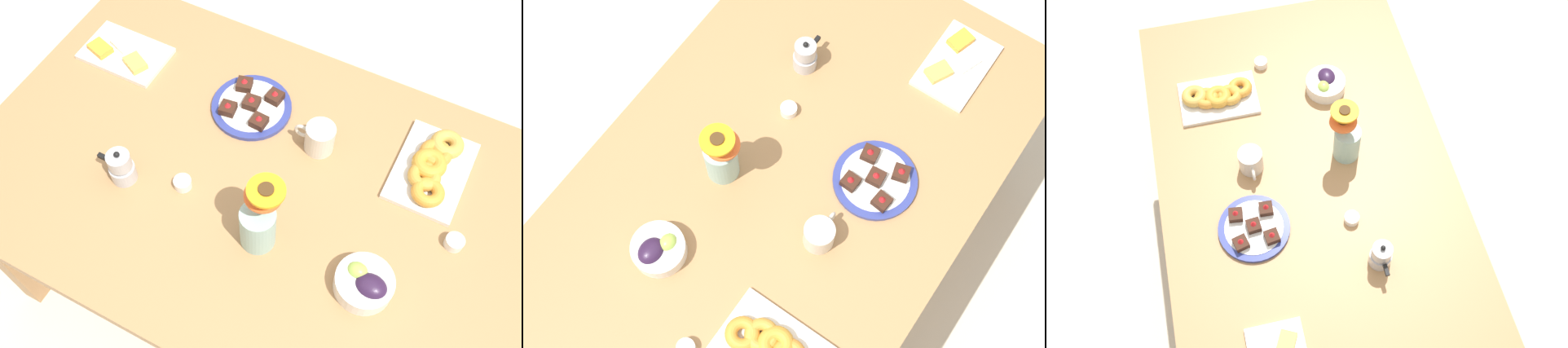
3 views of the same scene
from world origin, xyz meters
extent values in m
plane|color=beige|center=(0.00, 0.00, 0.00)|extent=(6.00, 6.00, 0.00)
cube|color=#A87A4C|center=(0.00, 0.00, 0.72)|extent=(1.60, 1.00, 0.04)
cube|color=#A87A4C|center=(-0.72, -0.42, 0.35)|extent=(0.07, 0.07, 0.70)
cube|color=#A87A4C|center=(-0.72, 0.42, 0.35)|extent=(0.07, 0.07, 0.70)
cylinder|color=beige|center=(-0.09, -0.17, 0.78)|extent=(0.08, 0.08, 0.09)
cylinder|color=brown|center=(-0.09, -0.17, 0.82)|extent=(0.07, 0.07, 0.00)
torus|color=beige|center=(-0.04, -0.17, 0.78)|extent=(0.05, 0.01, 0.05)
cylinder|color=white|center=(-0.36, 0.15, 0.77)|extent=(0.14, 0.14, 0.05)
ellipsoid|color=#2D1938|center=(-0.38, 0.16, 0.79)|extent=(0.08, 0.06, 0.04)
ellipsoid|color=#9EC14C|center=(-0.33, 0.14, 0.79)|extent=(0.05, 0.04, 0.04)
cube|color=#EFB74C|center=(0.52, -0.18, 0.76)|extent=(0.08, 0.08, 0.02)
cube|color=white|center=(-0.40, -0.24, 0.75)|extent=(0.19, 0.28, 0.01)
torus|color=gold|center=(-0.41, -0.33, 0.77)|extent=(0.10, 0.10, 0.04)
torus|color=orange|center=(-0.39, -0.28, 0.77)|extent=(0.11, 0.11, 0.03)
torus|color=gold|center=(-0.38, -0.24, 0.77)|extent=(0.13, 0.13, 0.04)
torus|color=gold|center=(-0.39, -0.20, 0.77)|extent=(0.09, 0.09, 0.03)
torus|color=orange|center=(-0.41, -0.16, 0.77)|extent=(0.12, 0.12, 0.03)
cylinder|color=white|center=(0.18, 0.11, 0.75)|extent=(0.05, 0.05, 0.03)
cylinder|color=#C68923|center=(0.18, 0.11, 0.76)|extent=(0.04, 0.04, 0.01)
cylinder|color=white|center=(-0.52, -0.06, 0.75)|extent=(0.05, 0.05, 0.03)
cylinder|color=maroon|center=(-0.52, -0.06, 0.76)|extent=(0.04, 0.04, 0.01)
cylinder|color=navy|center=(0.14, -0.21, 0.75)|extent=(0.23, 0.23, 0.01)
cylinder|color=white|center=(0.14, -0.21, 0.75)|extent=(0.19, 0.19, 0.01)
cube|color=#381E14|center=(0.09, -0.16, 0.77)|extent=(0.05, 0.05, 0.02)
cone|color=red|center=(0.09, -0.16, 0.79)|extent=(0.02, 0.02, 0.01)
cube|color=#381E14|center=(0.19, -0.16, 0.77)|extent=(0.05, 0.05, 0.02)
cone|color=red|center=(0.19, -0.16, 0.79)|extent=(0.02, 0.02, 0.01)
cube|color=#381E14|center=(0.09, -0.26, 0.77)|extent=(0.05, 0.05, 0.02)
cone|color=red|center=(0.09, -0.26, 0.79)|extent=(0.02, 0.02, 0.01)
cube|color=#381E14|center=(0.19, -0.26, 0.77)|extent=(0.05, 0.05, 0.02)
cone|color=red|center=(0.19, -0.26, 0.79)|extent=(0.02, 0.02, 0.01)
cube|color=#381E14|center=(0.14, -0.21, 0.77)|extent=(0.05, 0.05, 0.02)
cone|color=red|center=(0.14, -0.21, 0.79)|extent=(0.02, 0.02, 0.01)
cylinder|color=#99C1B7|center=(-0.07, 0.15, 0.81)|extent=(0.09, 0.09, 0.14)
cylinder|color=#3D702D|center=(-0.09, 0.14, 0.93)|extent=(0.01, 0.01, 0.10)
cylinder|color=orange|center=(-0.09, 0.14, 0.98)|extent=(0.09, 0.09, 0.01)
cylinder|color=#472D14|center=(-0.09, 0.14, 0.99)|extent=(0.04, 0.04, 0.01)
cylinder|color=#3D702D|center=(-0.08, 0.13, 0.91)|extent=(0.01, 0.01, 0.06)
cylinder|color=orange|center=(-0.08, 0.13, 0.94)|extent=(0.09, 0.09, 0.01)
cylinder|color=#472D14|center=(-0.08, 0.13, 0.95)|extent=(0.04, 0.04, 0.01)
cylinder|color=#B7B7BC|center=(0.33, 0.16, 0.77)|extent=(0.07, 0.07, 0.05)
cylinder|color=#B7B7BC|center=(0.33, 0.16, 0.79)|extent=(0.05, 0.05, 0.01)
cylinder|color=#B7B7BC|center=(0.33, 0.16, 0.82)|extent=(0.06, 0.06, 0.04)
sphere|color=black|center=(0.33, 0.16, 0.85)|extent=(0.02, 0.02, 0.02)
cube|color=black|center=(0.39, 0.16, 0.80)|extent=(0.04, 0.01, 0.01)
camera|label=1|loc=(-0.37, 0.71, 2.09)|focal=40.00mm
camera|label=2|loc=(-0.61, -0.42, 2.60)|focal=50.00mm
camera|label=3|loc=(0.90, -0.20, 2.48)|focal=40.00mm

